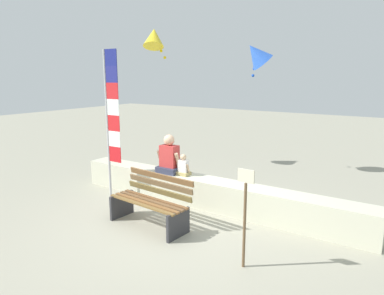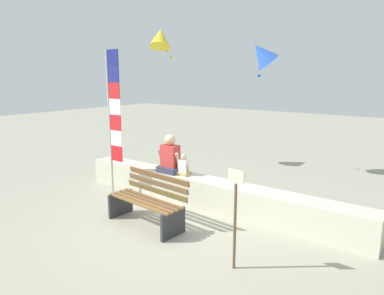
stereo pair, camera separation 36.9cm
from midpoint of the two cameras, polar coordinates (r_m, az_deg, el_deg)
name	(u,v)px [view 1 (the left image)]	position (r m, az deg, el deg)	size (l,w,h in m)	color
ground_plane	(180,222)	(6.39, -3.65, -12.20)	(40.00, 40.00, 0.00)	gray
seawall_ledge	(207,193)	(7.02, 1.04, -7.45)	(6.29, 0.51, 0.57)	beige
park_bench	(151,203)	(6.21, -8.45, -8.96)	(1.55, 0.74, 0.88)	brown
person_adult	(169,158)	(7.34, -5.18, -1.72)	(0.53, 0.39, 0.82)	#32364E
person_child	(183,167)	(7.16, -2.90, -3.22)	(0.29, 0.21, 0.44)	tan
flag_banner	(111,115)	(7.47, -14.59, 5.25)	(0.37, 0.05, 3.11)	#B7B7BC
kite_yellow	(154,38)	(10.12, -7.39, 17.47)	(0.86, 0.92, 0.93)	yellow
kite_blue	(256,54)	(9.30, 9.39, 14.89)	(1.02, 0.97, 0.99)	blue
sign_post	(245,211)	(4.73, 6.45, -10.32)	(0.24, 0.04, 1.39)	brown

